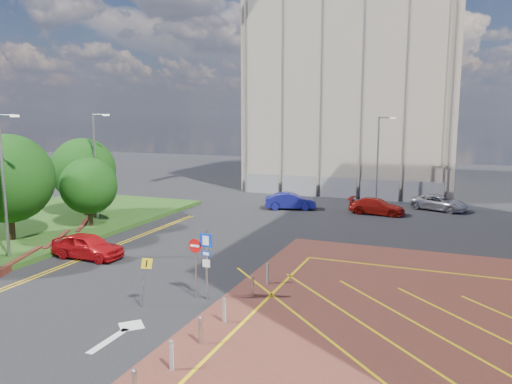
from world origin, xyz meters
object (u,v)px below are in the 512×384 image
Objects in this scene: lamp_left_near at (4,180)px; lamp_back at (379,157)px; sign_cluster at (202,257)px; tree_d at (83,170)px; car_red_back at (377,206)px; tree_b at (8,178)px; car_red_left at (88,246)px; car_silver_back at (439,203)px; lamp_left_far at (96,162)px; tree_c at (89,186)px; warning_sign at (145,276)px; car_blue_back at (291,201)px.

lamp_back is at bearing 57.60° from lamp_left_near.
lamp_left_near reaches higher than sign_cluster.
lamp_back is at bearing 36.09° from tree_d.
tree_d is at bearing 119.39° from car_red_back.
lamp_back is (19.58, 23.00, 0.12)m from tree_b.
car_red_left is at bearing -118.63° from lamp_back.
car_red_left is at bearing 160.49° from car_silver_back.
lamp_left_near is 1.00× the size of lamp_left_far.
tree_b is 1.42× the size of car_silver_back.
lamp_back is at bearing -28.46° from car_red_left.
car_red_back is at bearing 36.01° from tree_c.
tree_b reaches higher than warning_sign.
tree_d is (-3.00, 3.00, 0.68)m from tree_c.
tree_c is at bearing 146.84° from sign_cluster.
car_blue_back is (13.96, 9.67, -3.15)m from tree_d.
lamp_left_far is at bearing 81.23° from tree_b.
warning_sign is at bearing -22.62° from tree_b.
tree_d is 11.76m from lamp_left_near.
car_blue_back is (10.96, 12.67, -2.47)m from tree_c.
tree_b is 1.11× the size of tree_d.
tree_d is 0.76× the size of lamp_left_near.
tree_b is 7.10m from lamp_left_far.
car_red_left is 29.22m from car_silver_back.
car_silver_back is (25.98, 13.97, -3.21)m from tree_d.
lamp_left_far is 1.87× the size of car_red_left.
car_red_back is (7.29, 0.59, -0.06)m from car_blue_back.
lamp_left_near is at bearing -122.40° from lamp_back.
lamp_left_far is (-0.92, 2.00, 1.47)m from tree_c.
car_red_back is (4.45, 22.28, -1.29)m from sign_cluster.
sign_cluster is 0.75× the size of car_red_left.
car_silver_back is (5.40, -1.03, -3.70)m from lamp_back.
lamp_left_near is at bearing -78.69° from lamp_left_far.
tree_b is 1.57× the size of car_red_left.
tree_b is at bearing 135.66° from car_red_back.
tree_d is 17.27m from car_blue_back.
tree_b is at bearing 165.74° from sign_cluster.
tree_b is 0.84× the size of lamp_left_far.
car_silver_back is at bearing 68.41° from warning_sign.
car_red_left is at bearing -54.48° from lamp_left_far.
lamp_left_far is 1.75× the size of car_red_back.
sign_cluster is at bearing -97.97° from lamp_back.
warning_sign is at bearing 177.84° from car_silver_back.
lamp_left_near is 3.56× the size of warning_sign.
tree_b is 33.46m from car_silver_back.
tree_b is 30.21m from lamp_back.
car_silver_back is (23.90, 14.97, -4.00)m from lamp_left_far.
warning_sign is (-1.82, -1.81, -0.52)m from sign_cluster.
car_blue_back is at bearing -18.84° from car_red_left.
lamp_back is (20.58, 15.00, 0.49)m from tree_d.
car_red_back is (19.17, 11.26, -4.00)m from lamp_left_far.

